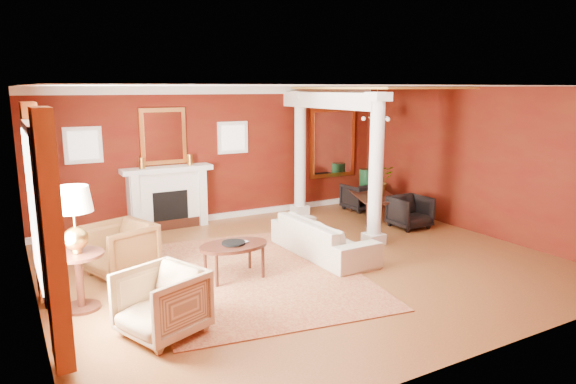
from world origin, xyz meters
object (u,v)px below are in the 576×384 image
armchair_leopard (120,247)px  dining_table (376,200)px  coffee_table (234,247)px  sofa (323,231)px  side_table (75,226)px  armchair_stripe (161,300)px

armchair_leopard → dining_table: size_ratio=0.61×
armchair_leopard → coffee_table: armchair_leopard is taller
sofa → side_table: (-4.02, -0.31, 0.70)m
armchair_leopard → side_table: (-0.73, -1.02, 0.68)m
sofa → armchair_stripe: armchair_stripe is taller
sofa → side_table: 4.09m
coffee_table → sofa: bearing=8.4°
armchair_stripe → sofa: bearing=93.7°
side_table → dining_table: size_ratio=1.10×
coffee_table → side_table: size_ratio=0.65×
armchair_stripe → coffee_table: armchair_stripe is taller
sofa → armchair_leopard: bearing=76.6°
sofa → coffee_table: sofa is taller
coffee_table → dining_table: (4.23, 1.83, -0.08)m
sofa → armchair_leopard: (-3.29, 0.72, 0.03)m
armchair_leopard → side_table: size_ratio=0.55×
armchair_stripe → side_table: side_table is taller
armchair_leopard → dining_table: 5.78m
sofa → armchair_leopard: size_ratio=2.41×
dining_table → side_table: bearing=128.5°
dining_table → armchair_leopard: bearing=120.8°
armchair_leopard → armchair_stripe: armchair_leopard is taller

